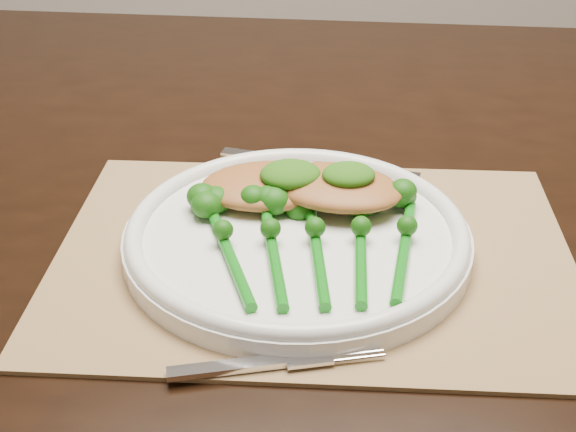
{
  "coord_description": "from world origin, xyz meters",
  "views": [
    {
      "loc": [
        -0.07,
        -0.9,
        1.14
      ],
      "look_at": [
        -0.04,
        -0.3,
        0.78
      ],
      "focal_mm": 50.0,
      "sensor_mm": 36.0,
      "label": 1
    }
  ],
  "objects_px": {
    "chicken_fillet_left": "(269,185)",
    "broccolini_bundle": "(317,252)",
    "dining_table": "(345,395)",
    "placemat": "(314,255)",
    "dinner_plate": "(297,235)"
  },
  "relations": [
    {
      "from": "chicken_fillet_left",
      "to": "broccolini_bundle",
      "type": "bearing_deg",
      "value": -72.31
    },
    {
      "from": "dining_table",
      "to": "placemat",
      "type": "xyz_separation_m",
      "value": [
        -0.07,
        -0.22,
        0.37
      ]
    },
    {
      "from": "dinner_plate",
      "to": "chicken_fillet_left",
      "type": "relative_size",
      "value": 2.38
    },
    {
      "from": "placemat",
      "to": "broccolini_bundle",
      "type": "bearing_deg",
      "value": -84.09
    },
    {
      "from": "dining_table",
      "to": "broccolini_bundle",
      "type": "bearing_deg",
      "value": -96.06
    },
    {
      "from": "dinner_plate",
      "to": "chicken_fillet_left",
      "type": "xyz_separation_m",
      "value": [
        -0.02,
        0.06,
        0.02
      ]
    },
    {
      "from": "placemat",
      "to": "dinner_plate",
      "type": "xyz_separation_m",
      "value": [
        -0.01,
        0.01,
        0.02
      ]
    },
    {
      "from": "dinner_plate",
      "to": "chicken_fillet_left",
      "type": "height_order",
      "value": "chicken_fillet_left"
    },
    {
      "from": "dining_table",
      "to": "placemat",
      "type": "bearing_deg",
      "value": -98.14
    },
    {
      "from": "placemat",
      "to": "chicken_fillet_left",
      "type": "bearing_deg",
      "value": 124.47
    },
    {
      "from": "dining_table",
      "to": "dinner_plate",
      "type": "bearing_deg",
      "value": -102.23
    },
    {
      "from": "placemat",
      "to": "chicken_fillet_left",
      "type": "distance_m",
      "value": 0.08
    },
    {
      "from": "chicken_fillet_left",
      "to": "dining_table",
      "type": "bearing_deg",
      "value": 53.46
    },
    {
      "from": "placemat",
      "to": "chicken_fillet_left",
      "type": "relative_size",
      "value": 3.52
    },
    {
      "from": "chicken_fillet_left",
      "to": "broccolini_bundle",
      "type": "distance_m",
      "value": 0.11
    }
  ]
}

